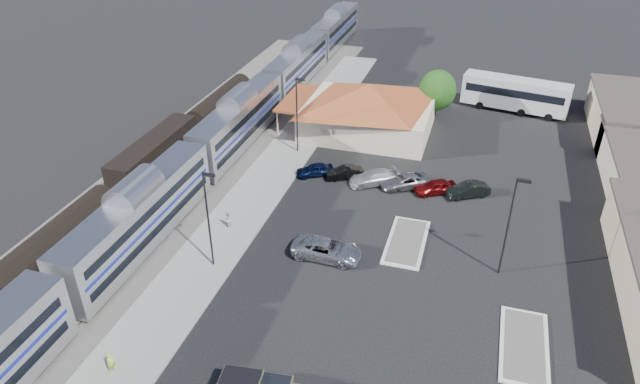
# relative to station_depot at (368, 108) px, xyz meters

# --- Properties ---
(ground) EXTENTS (280.00, 280.00, 0.00)m
(ground) POSITION_rel_station_depot_xyz_m (4.56, -24.00, -3.13)
(ground) COLOR black
(ground) RESTS_ON ground
(railbed) EXTENTS (16.00, 100.00, 0.12)m
(railbed) POSITION_rel_station_depot_xyz_m (-16.44, -16.00, -3.07)
(railbed) COLOR #4C4944
(railbed) RESTS_ON ground
(platform) EXTENTS (5.50, 92.00, 0.18)m
(platform) POSITION_rel_station_depot_xyz_m (-7.44, -18.00, -3.04)
(platform) COLOR gray
(platform) RESTS_ON ground
(passenger_train) EXTENTS (3.00, 104.00, 5.55)m
(passenger_train) POSITION_rel_station_depot_xyz_m (-13.44, -8.27, -0.26)
(passenger_train) COLOR silver
(passenger_train) RESTS_ON ground
(freight_cars) EXTENTS (2.80, 46.00, 4.00)m
(freight_cars) POSITION_rel_station_depot_xyz_m (-19.44, -17.00, -1.21)
(freight_cars) COLOR black
(freight_cars) RESTS_ON ground
(station_depot) EXTENTS (18.35, 12.24, 6.20)m
(station_depot) POSITION_rel_station_depot_xyz_m (0.00, 0.00, 0.00)
(station_depot) COLOR beige
(station_depot) RESTS_ON ground
(traffic_island_south) EXTENTS (3.30, 7.50, 0.21)m
(traffic_island_south) POSITION_rel_station_depot_xyz_m (8.56, -22.00, -3.03)
(traffic_island_south) COLOR silver
(traffic_island_south) RESTS_ON ground
(traffic_island_north) EXTENTS (3.30, 7.50, 0.21)m
(traffic_island_north) POSITION_rel_station_depot_xyz_m (18.56, -32.00, -3.03)
(traffic_island_north) COLOR silver
(traffic_island_north) RESTS_ON ground
(lamp_plat_s) EXTENTS (1.08, 0.25, 9.00)m
(lamp_plat_s) POSITION_rel_station_depot_xyz_m (-6.34, -30.00, 2.21)
(lamp_plat_s) COLOR black
(lamp_plat_s) RESTS_ON ground
(lamp_plat_n) EXTENTS (1.08, 0.25, 9.00)m
(lamp_plat_n) POSITION_rel_station_depot_xyz_m (-6.34, -8.00, 2.21)
(lamp_plat_n) COLOR black
(lamp_plat_n) RESTS_ON ground
(lamp_lot) EXTENTS (1.08, 0.25, 9.00)m
(lamp_lot) POSITION_rel_station_depot_xyz_m (16.66, -24.00, 2.21)
(lamp_lot) COLOR black
(lamp_lot) RESTS_ON ground
(tree_depot) EXTENTS (4.71, 4.71, 6.63)m
(tree_depot) POSITION_rel_station_depot_xyz_m (7.56, 6.00, 0.89)
(tree_depot) COLOR #382314
(tree_depot) RESTS_ON ground
(suv) EXTENTS (6.07, 2.88, 1.67)m
(suv) POSITION_rel_station_depot_xyz_m (2.36, -26.09, -2.29)
(suv) COLOR #B0B4B8
(suv) RESTS_ON ground
(coach_bus) EXTENTS (13.96, 5.38, 4.38)m
(coach_bus) POSITION_rel_station_depot_xyz_m (17.24, 12.00, -0.61)
(coach_bus) COLOR white
(coach_bus) RESTS_ON ground
(person_a) EXTENTS (0.54, 0.67, 1.61)m
(person_a) POSITION_rel_station_depot_xyz_m (-7.77, -42.40, -2.15)
(person_a) COLOR #B4D643
(person_a) RESTS_ON platform
(person_b) EXTENTS (0.67, 0.83, 1.61)m
(person_b) POSITION_rel_station_depot_xyz_m (-7.60, -24.60, -2.15)
(person_b) COLOR silver
(person_b) RESTS_ON platform
(parked_car_a) EXTENTS (4.27, 3.39, 1.36)m
(parked_car_a) POSITION_rel_station_depot_xyz_m (-2.90, -12.64, -2.45)
(parked_car_a) COLOR #0B153A
(parked_car_a) RESTS_ON ground
(parked_car_b) EXTENTS (4.26, 3.06, 1.34)m
(parked_car_b) POSITION_rel_station_depot_xyz_m (0.30, -12.34, -2.46)
(parked_car_b) COLOR black
(parked_car_b) RESTS_ON ground
(parked_car_c) EXTENTS (5.55, 4.47, 1.51)m
(parked_car_c) POSITION_rel_station_depot_xyz_m (3.50, -12.64, -2.38)
(parked_car_c) COLOR silver
(parked_car_c) RESTS_ON ground
(parked_car_d) EXTENTS (5.60, 4.66, 1.42)m
(parked_car_d) POSITION_rel_station_depot_xyz_m (6.70, -12.34, -2.42)
(parked_car_d) COLOR gray
(parked_car_d) RESTS_ON ground
(parked_car_e) EXTENTS (4.59, 3.54, 1.46)m
(parked_car_e) POSITION_rel_station_depot_xyz_m (9.90, -12.64, -2.40)
(parked_car_e) COLOR maroon
(parked_car_e) RESTS_ON ground
(parked_car_f) EXTENTS (4.60, 3.62, 1.46)m
(parked_car_f) POSITION_rel_station_depot_xyz_m (13.10, -12.34, -2.40)
(parked_car_f) COLOR black
(parked_car_f) RESTS_ON ground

